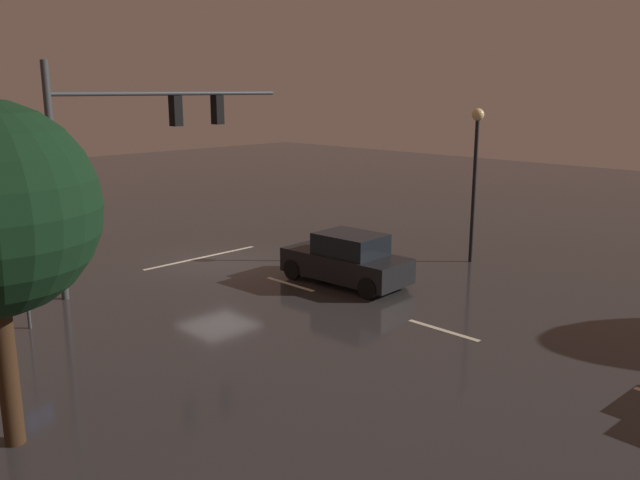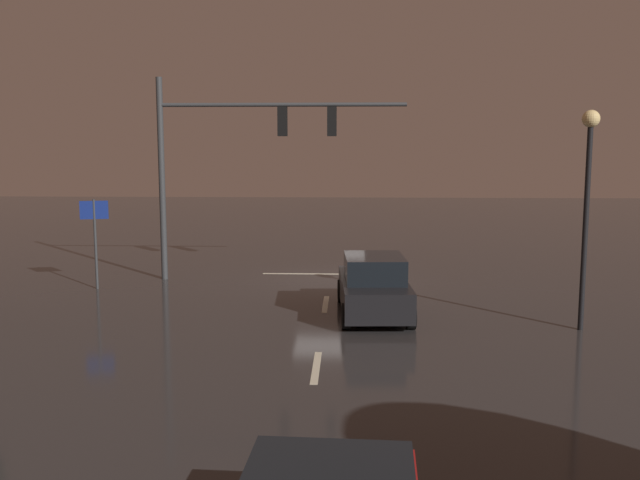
% 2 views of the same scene
% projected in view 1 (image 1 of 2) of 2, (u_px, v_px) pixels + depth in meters
% --- Properties ---
extents(ground_plane, '(80.00, 80.00, 0.00)m').
position_uv_depth(ground_plane, '(217.00, 262.00, 24.26)').
color(ground_plane, '#2D2B2B').
extents(traffic_signal_assembly, '(8.63, 0.47, 7.07)m').
position_uv_depth(traffic_signal_assembly, '(135.00, 136.00, 20.83)').
color(traffic_signal_assembly, '#383A3D').
rests_on(traffic_signal_assembly, ground_plane).
extents(lane_dash_far, '(0.16, 2.20, 0.01)m').
position_uv_depth(lane_dash_far, '(290.00, 284.00, 21.52)').
color(lane_dash_far, beige).
rests_on(lane_dash_far, ground_plane).
extents(lane_dash_mid, '(0.16, 2.20, 0.01)m').
position_uv_depth(lane_dash_mid, '(443.00, 330.00, 17.40)').
color(lane_dash_mid, beige).
rests_on(lane_dash_mid, ground_plane).
extents(stop_bar, '(5.00, 0.16, 0.01)m').
position_uv_depth(stop_bar, '(202.00, 257.00, 24.92)').
color(stop_bar, beige).
rests_on(stop_bar, ground_plane).
extents(car_approaching, '(2.09, 4.44, 1.70)m').
position_uv_depth(car_approaching, '(347.00, 260.00, 21.45)').
color(car_approaching, black).
rests_on(car_approaching, ground_plane).
extents(street_lamp_left_kerb, '(0.44, 0.44, 5.60)m').
position_uv_depth(street_lamp_left_kerb, '(476.00, 157.00, 23.47)').
color(street_lamp_left_kerb, black).
rests_on(street_lamp_left_kerb, ground_plane).
extents(route_sign, '(0.88, 0.30, 2.98)m').
position_uv_depth(route_sign, '(22.00, 251.00, 17.07)').
color(route_sign, '#383A3D').
rests_on(route_sign, ground_plane).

